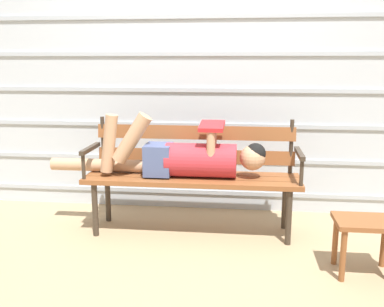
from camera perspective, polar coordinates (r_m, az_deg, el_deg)
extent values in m
plane|color=tan|center=(3.45, -0.16, -10.55)|extent=(12.00, 12.00, 0.00)
cube|color=#B2BCC6|center=(3.87, 1.04, 10.48)|extent=(5.23, 0.06, 2.44)
cube|color=#A3ADB7|center=(4.01, 0.94, -4.98)|extent=(5.23, 0.02, 0.04)
cube|color=#A3ADB7|center=(3.93, 0.95, -0.72)|extent=(5.23, 0.02, 0.04)
cube|color=#A3ADB7|center=(3.87, 0.97, 3.68)|extent=(5.23, 0.02, 0.04)
cube|color=#A3ADB7|center=(3.84, 0.98, 8.19)|extent=(5.23, 0.02, 0.04)
cube|color=#A3ADB7|center=(3.83, 1.00, 12.74)|extent=(5.23, 0.02, 0.04)
cube|color=#A3ADB7|center=(3.85, 1.02, 17.28)|extent=(5.23, 0.02, 0.04)
cube|color=brown|center=(3.25, -0.28, -3.92)|extent=(1.64, 0.13, 0.04)
cube|color=brown|center=(3.39, 0.00, -3.28)|extent=(1.64, 0.13, 0.04)
cube|color=brown|center=(3.52, 0.26, -2.69)|extent=(1.64, 0.13, 0.04)
cube|color=brown|center=(3.55, 0.37, -0.35)|extent=(1.58, 0.05, 0.11)
cube|color=brown|center=(3.51, 0.38, 2.72)|extent=(1.58, 0.05, 0.11)
cylinder|color=#382D23|center=(3.69, -11.38, 1.41)|extent=(0.03, 0.03, 0.42)
cylinder|color=#382D23|center=(3.53, 12.67, 0.89)|extent=(0.03, 0.03, 0.42)
cylinder|color=#382D23|center=(3.46, -12.40, -7.12)|extent=(0.04, 0.04, 0.41)
cylinder|color=#382D23|center=(3.30, 12.37, -8.07)|extent=(0.04, 0.04, 0.41)
cylinder|color=#382D23|center=(3.75, -10.80, -5.54)|extent=(0.04, 0.04, 0.41)
cylinder|color=#382D23|center=(3.60, 11.88, -6.32)|extent=(0.04, 0.04, 0.41)
cube|color=#382D23|center=(3.52, -13.01, 0.63)|extent=(0.04, 0.39, 0.03)
cylinder|color=#382D23|center=(3.39, -13.84, -1.57)|extent=(0.03, 0.03, 0.20)
cube|color=#382D23|center=(3.34, 13.70, 0.01)|extent=(0.04, 0.39, 0.03)
cylinder|color=#382D23|center=(3.21, 13.96, -2.34)|extent=(0.03, 0.03, 0.20)
cylinder|color=#B72D38|center=(3.34, 1.17, -0.88)|extent=(0.53, 0.26, 0.26)
cube|color=#475684|center=(3.39, -4.32, -0.74)|extent=(0.20, 0.24, 0.23)
sphere|color=tan|center=(3.32, 7.82, -0.54)|extent=(0.19, 0.19, 0.19)
sphere|color=black|center=(3.32, 8.18, 0.01)|extent=(0.16, 0.16, 0.16)
cylinder|color=tan|center=(3.34, -7.76, 1.96)|extent=(0.31, 0.11, 0.40)
cylinder|color=tan|center=(3.40, -10.65, 1.27)|extent=(0.15, 0.09, 0.45)
cylinder|color=tan|center=(3.58, -11.69, -1.47)|extent=(0.80, 0.10, 0.10)
cylinder|color=tan|center=(3.23, 2.46, 0.92)|extent=(0.06, 0.06, 0.25)
cylinder|color=tan|center=(3.39, 2.66, 1.43)|extent=(0.06, 0.06, 0.25)
cube|color=red|center=(3.29, 2.58, 3.57)|extent=(0.19, 0.26, 0.06)
cube|color=brown|center=(2.96, 21.58, -8.23)|extent=(0.38, 0.29, 0.03)
cylinder|color=brown|center=(2.88, 18.90, -12.39)|extent=(0.04, 0.04, 0.33)
cylinder|color=brown|center=(3.09, 18.00, -10.63)|extent=(0.04, 0.04, 0.33)
cylinder|color=brown|center=(3.17, 23.49, -10.51)|extent=(0.04, 0.04, 0.33)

